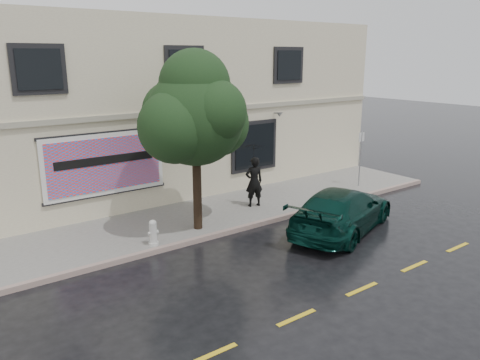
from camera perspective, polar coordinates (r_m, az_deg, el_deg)
ground at (r=14.46m, az=3.79°, el=-7.87°), size 90.00×90.00×0.00m
sidewalk at (r=16.88m, az=-3.33°, el=-4.18°), size 20.00×3.50×0.15m
curb at (r=15.53m, az=0.22°, el=-5.90°), size 20.00×0.18×0.16m
road_marking at (r=12.26m, az=14.63°, el=-12.73°), size 19.00×0.12×0.01m
building at (r=21.12m, az=-12.12°, el=8.92°), size 20.00×8.12×7.00m
billboard at (r=16.42m, az=-16.08°, el=1.88°), size 4.30×0.16×2.20m
car at (r=15.61m, az=12.36°, el=-3.60°), size 5.45×3.77×1.45m
pedestrian at (r=17.26m, az=1.72°, el=-0.21°), size 0.77×0.61×1.87m
umbrella at (r=16.97m, az=1.75°, el=3.96°), size 1.04×1.04×0.69m
street_tree at (r=14.51m, az=-5.45°, el=7.60°), size 3.02×3.02×5.14m
fire_hydrant at (r=14.14m, az=-10.55°, el=-6.33°), size 0.32×0.30×0.78m
sign_pole at (r=20.55m, az=14.48°, el=3.19°), size 0.29×0.05×2.35m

